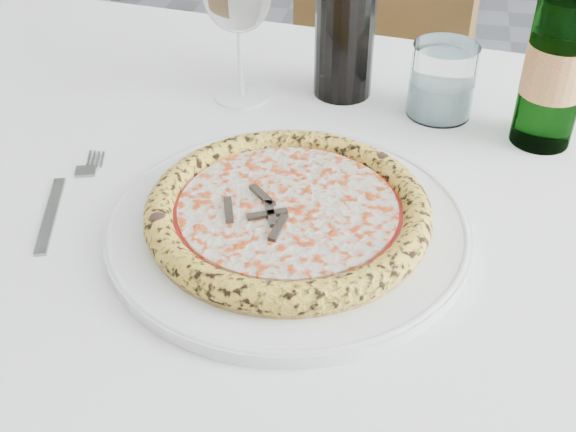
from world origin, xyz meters
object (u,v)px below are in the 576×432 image
dining_table (306,240)px  beer_bottle (559,55)px  pizza (288,211)px  plate (288,225)px  tumbler (442,85)px  chair_far (356,56)px

dining_table → beer_bottle: 0.36m
beer_bottle → pizza: bearing=-137.2°
plate → pizza: bearing=148.0°
dining_table → tumbler: 0.26m
dining_table → chair_far: 0.84m
chair_far → plate: size_ratio=2.53×
tumbler → beer_bottle: 0.15m
tumbler → beer_bottle: bearing=-19.2°
plate → pizza: size_ratio=1.28×
plate → beer_bottle: bearing=42.8°
dining_table → plate: size_ratio=4.11×
dining_table → pizza: bearing=-90.0°
plate → tumbler: (0.14, 0.28, 0.03)m
pizza → tumbler: bearing=64.3°
chair_far → beer_bottle: beer_bottle is taller
dining_table → plate: plate is taller
chair_far → tumbler: 0.72m
plate → pizza: pizza is taller
pizza → beer_bottle: (0.26, 0.24, 0.09)m
dining_table → beer_bottle: bearing=28.5°
tumbler → plate: bearing=-115.7°
chair_far → dining_table: bearing=-86.9°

